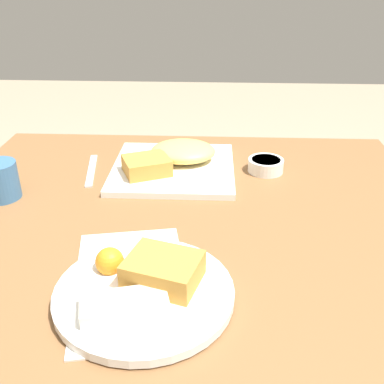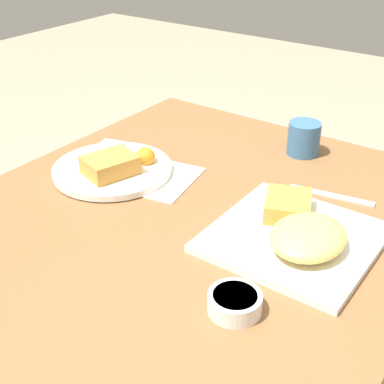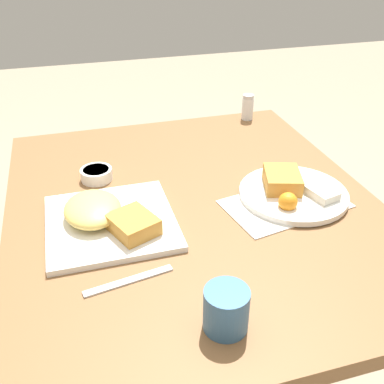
% 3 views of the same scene
% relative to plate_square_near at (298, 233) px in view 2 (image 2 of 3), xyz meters
% --- Properties ---
extents(dining_table, '(1.01, 0.87, 0.73)m').
position_rel_plate_square_near_xyz_m(dining_table, '(-0.04, 0.21, -0.10)').
color(dining_table, brown).
rests_on(dining_table, ground_plane).
extents(menu_card, '(0.22, 0.31, 0.00)m').
position_rel_plate_square_near_xyz_m(menu_card, '(0.03, 0.42, -0.02)').
color(menu_card, silver).
rests_on(menu_card, dining_table).
extents(plate_square_near, '(0.28, 0.28, 0.06)m').
position_rel_plate_square_near_xyz_m(plate_square_near, '(0.00, 0.00, 0.00)').
color(plate_square_near, white).
rests_on(plate_square_near, dining_table).
extents(plate_oval_far, '(0.26, 0.26, 0.05)m').
position_rel_plate_square_near_xyz_m(plate_oval_far, '(0.00, 0.45, -0.00)').
color(plate_oval_far, white).
rests_on(plate_oval_far, menu_card).
extents(sauce_ramekin, '(0.08, 0.08, 0.03)m').
position_rel_plate_square_near_xyz_m(sauce_ramekin, '(-0.21, -0.00, -0.01)').
color(sauce_ramekin, white).
rests_on(sauce_ramekin, dining_table).
extents(butter_knife, '(0.04, 0.17, 0.00)m').
position_rel_plate_square_near_xyz_m(butter_knife, '(0.19, 0.02, -0.02)').
color(butter_knife, silver).
rests_on(butter_knife, dining_table).
extents(coffee_mug, '(0.08, 0.08, 0.08)m').
position_rel_plate_square_near_xyz_m(coffee_mug, '(0.34, 0.15, 0.02)').
color(coffee_mug, '#386693').
rests_on(coffee_mug, dining_table).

